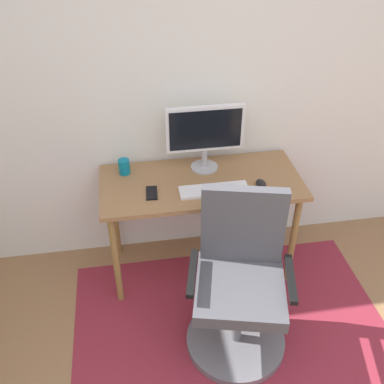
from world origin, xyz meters
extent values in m
cube|color=white|center=(0.00, 2.20, 1.30)|extent=(6.00, 0.10, 2.60)
cube|color=maroon|center=(-0.01, 1.25, 0.00)|extent=(1.97, 1.38, 0.01)
cube|color=#986C43|center=(-0.10, 1.84, 0.73)|extent=(1.29, 0.58, 0.03)
cylinder|color=olive|center=(-0.69, 1.61, 0.36)|extent=(0.04, 0.04, 0.72)
cylinder|color=olive|center=(0.48, 1.61, 0.36)|extent=(0.04, 0.04, 0.72)
cylinder|color=olive|center=(-0.69, 2.07, 0.36)|extent=(0.04, 0.04, 0.72)
cylinder|color=olive|center=(0.48, 2.07, 0.36)|extent=(0.04, 0.04, 0.72)
cylinder|color=#B2B2B7|center=(-0.06, 1.99, 0.75)|extent=(0.18, 0.18, 0.01)
cylinder|color=#B2B2B7|center=(-0.06, 1.99, 0.83)|extent=(0.04, 0.04, 0.13)
cube|color=white|center=(-0.06, 1.99, 1.04)|extent=(0.50, 0.04, 0.30)
cube|color=black|center=(-0.06, 1.97, 1.04)|extent=(0.46, 0.00, 0.26)
cube|color=white|center=(-0.05, 1.71, 0.76)|extent=(0.43, 0.13, 0.02)
ellipsoid|color=black|center=(0.26, 1.72, 0.77)|extent=(0.06, 0.10, 0.03)
cylinder|color=#0D7591|center=(-0.58, 2.01, 0.80)|extent=(0.07, 0.07, 0.10)
cube|color=black|center=(-0.43, 1.75, 0.75)|extent=(0.08, 0.14, 0.01)
cylinder|color=slate|center=(-0.01, 1.15, 0.03)|extent=(0.60, 0.60, 0.05)
cylinder|color=slate|center=(-0.01, 1.15, 0.24)|extent=(0.06, 0.06, 0.39)
cube|color=#4C4C51|center=(-0.01, 1.15, 0.48)|extent=(0.59, 0.59, 0.08)
cube|color=#4C4C51|center=(0.05, 1.36, 0.76)|extent=(0.47, 0.17, 0.49)
cube|color=black|center=(-0.26, 1.21, 0.59)|extent=(0.12, 0.34, 0.03)
cube|color=black|center=(0.25, 1.08, 0.59)|extent=(0.12, 0.34, 0.03)
camera|label=1|loc=(-0.54, -0.49, 2.36)|focal=41.91mm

